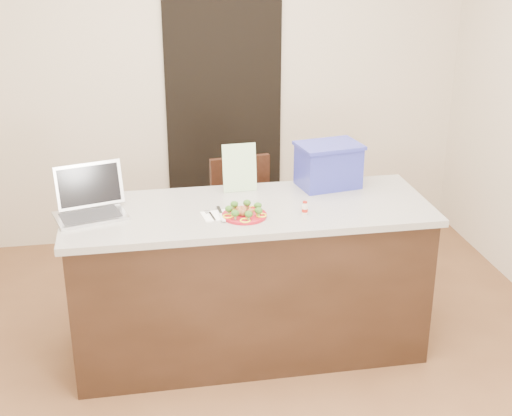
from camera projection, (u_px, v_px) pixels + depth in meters
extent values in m
plane|color=brown|center=(256.00, 370.00, 4.12)|extent=(4.00, 4.00, 0.00)
plane|color=beige|center=(210.00, 71.00, 5.43)|extent=(4.00, 0.00, 4.00)
plane|color=beige|center=(397.00, 379.00, 1.78)|extent=(4.00, 0.00, 4.00)
cube|color=black|center=(224.00, 115.00, 5.56)|extent=(0.90, 0.02, 2.00)
cube|color=black|center=(249.00, 283.00, 4.18)|extent=(2.00, 0.70, 0.88)
cube|color=beige|center=(248.00, 210.00, 4.01)|extent=(2.06, 0.76, 0.04)
cylinder|color=maroon|center=(244.00, 215.00, 3.87)|extent=(0.24, 0.24, 0.01)
torus|color=maroon|center=(244.00, 215.00, 3.87)|extent=(0.24, 0.24, 0.01)
sphere|color=brown|center=(244.00, 211.00, 3.86)|extent=(0.04, 0.04, 0.04)
sphere|color=brown|center=(243.00, 209.00, 3.89)|extent=(0.04, 0.04, 0.04)
sphere|color=brown|center=(239.00, 210.00, 3.87)|extent=(0.04, 0.04, 0.04)
sphere|color=brown|center=(239.00, 212.00, 3.85)|extent=(0.04, 0.04, 0.04)
sphere|color=brown|center=(243.00, 213.00, 3.83)|extent=(0.04, 0.04, 0.04)
sphere|color=brown|center=(248.00, 213.00, 3.83)|extent=(0.04, 0.04, 0.04)
sphere|color=brown|center=(250.00, 211.00, 3.86)|extent=(0.04, 0.04, 0.04)
ellipsoid|color=#224B14|center=(258.00, 206.00, 3.89)|extent=(0.04, 0.04, 0.04)
ellipsoid|color=#224B14|center=(247.00, 203.00, 3.93)|extent=(0.04, 0.04, 0.04)
ellipsoid|color=#224B14|center=(234.00, 204.00, 3.91)|extent=(0.04, 0.04, 0.04)
ellipsoid|color=#224B14|center=(229.00, 209.00, 3.85)|extent=(0.04, 0.04, 0.04)
ellipsoid|color=#224B14|center=(235.00, 213.00, 3.79)|extent=(0.04, 0.04, 0.04)
ellipsoid|color=#224B14|center=(249.00, 214.00, 3.78)|extent=(0.04, 0.04, 0.04)
ellipsoid|color=#224B14|center=(259.00, 211.00, 3.82)|extent=(0.04, 0.04, 0.04)
torus|color=yellow|center=(254.00, 208.00, 3.94)|extent=(0.06, 0.06, 0.01)
torus|color=yellow|center=(234.00, 209.00, 3.93)|extent=(0.06, 0.06, 0.01)
torus|color=yellow|center=(228.00, 216.00, 3.83)|extent=(0.06, 0.06, 0.01)
torus|color=yellow|center=(245.00, 220.00, 3.78)|extent=(0.06, 0.06, 0.01)
torus|color=yellow|center=(261.00, 215.00, 3.84)|extent=(0.06, 0.06, 0.01)
cube|color=white|center=(216.00, 216.00, 3.88)|extent=(0.16, 0.16, 0.01)
cube|color=#B4B5B9|center=(212.00, 216.00, 3.85)|extent=(0.03, 0.12, 0.00)
cube|color=#B4B5B9|center=(211.00, 212.00, 3.91)|extent=(0.04, 0.05, 0.00)
cube|color=silver|center=(222.00, 218.00, 3.83)|extent=(0.02, 0.10, 0.01)
cube|color=#B4B5B9|center=(220.00, 210.00, 3.93)|extent=(0.02, 0.12, 0.00)
cylinder|color=beige|center=(305.00, 210.00, 3.90)|extent=(0.03, 0.03, 0.05)
cylinder|color=beige|center=(305.00, 204.00, 3.88)|extent=(0.02, 0.02, 0.01)
cylinder|color=#AC1E12|center=(305.00, 202.00, 3.88)|extent=(0.03, 0.03, 0.01)
cylinder|color=#AC1E12|center=(305.00, 210.00, 3.90)|extent=(0.04, 0.04, 0.02)
cube|color=#B6B7BB|center=(91.00, 216.00, 3.86)|extent=(0.42, 0.35, 0.02)
cube|color=#B6B7BB|center=(89.00, 185.00, 3.93)|extent=(0.37, 0.16, 0.24)
cube|color=black|center=(89.00, 185.00, 3.92)|extent=(0.34, 0.14, 0.21)
cube|color=#28282B|center=(90.00, 215.00, 3.85)|extent=(0.35, 0.26, 0.00)
cube|color=white|center=(240.00, 168.00, 4.19)|extent=(0.20, 0.05, 0.29)
cube|color=#292E94|center=(328.00, 167.00, 4.27)|extent=(0.38, 0.30, 0.25)
cube|color=#292E94|center=(329.00, 145.00, 4.22)|extent=(0.41, 0.32, 0.02)
cube|color=black|center=(245.00, 235.00, 4.81)|extent=(0.47, 0.47, 0.04)
cube|color=black|center=(240.00, 190.00, 4.88)|extent=(0.42, 0.10, 0.47)
cylinder|color=black|center=(223.00, 278.00, 4.70)|extent=(0.04, 0.04, 0.44)
cylinder|color=black|center=(275.00, 274.00, 4.76)|extent=(0.04, 0.04, 0.44)
cylinder|color=black|center=(216.00, 255.00, 5.02)|extent=(0.04, 0.04, 0.44)
cylinder|color=black|center=(265.00, 251.00, 5.08)|extent=(0.04, 0.04, 0.44)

